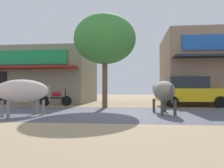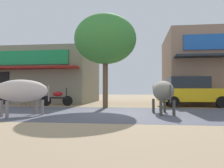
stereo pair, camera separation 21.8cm
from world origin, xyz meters
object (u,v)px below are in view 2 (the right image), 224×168
Objects in this scene: cow_far_dark at (162,91)px; cafe_chair_near_tree at (27,97)px; cow_near_brown at (21,91)px; parked_motorcycle at (57,98)px; parked_hatchback_car at (191,91)px; roadside_tree at (105,40)px.

cow_far_dark reaches higher than cafe_chair_near_tree.
cow_near_brown reaches higher than cafe_chair_near_tree.
parked_motorcycle is 6.66m from cow_far_dark.
cafe_chair_near_tree is at bearing 115.95° from cow_near_brown.
parked_hatchback_car reaches higher than cow_far_dark.
cafe_chair_near_tree is at bearing -174.86° from parked_hatchback_car.
roadside_tree is 5.56m from cafe_chair_near_tree.
roadside_tree reaches higher than cow_near_brown.
parked_hatchback_car is at bearing 3.58° from parked_motorcycle.
parked_hatchback_car reaches higher than cow_near_brown.
parked_hatchback_car is at bearing 37.89° from cow_near_brown.
parked_motorcycle is at bearing -176.42° from parked_hatchback_car.
roadside_tree is 2.10× the size of cow_near_brown.
parked_hatchback_car is 1.65× the size of cow_near_brown.
parked_motorcycle is at bearing 12.02° from cafe_chair_near_tree.
roadside_tree is at bearing -5.65° from cafe_chair_near_tree.
parked_hatchback_car is at bearing 5.14° from cafe_chair_near_tree.
cafe_chair_near_tree is at bearing -167.98° from parked_motorcycle.
parked_hatchback_car is at bearing 64.32° from cow_far_dark.
cafe_chair_near_tree is at bearing 174.35° from roadside_tree.
cafe_chair_near_tree is (-9.23, -0.83, -0.33)m from parked_hatchback_car.
parked_motorcycle is at bearing 164.49° from roadside_tree.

